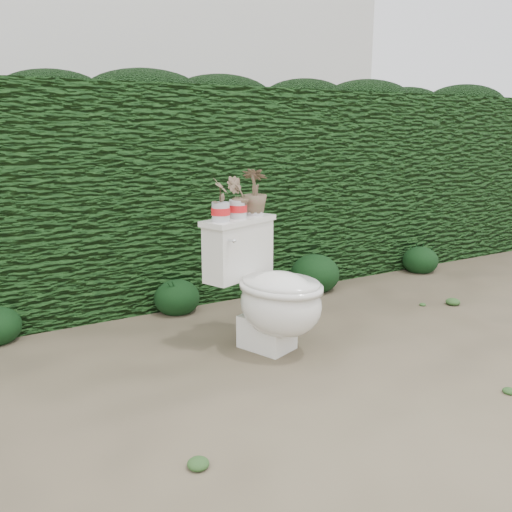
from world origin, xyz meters
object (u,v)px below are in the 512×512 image
toilet (270,292)px  potted_plant_center (238,199)px  potted_plant_left (221,201)px  potted_plant_right (255,193)px

toilet → potted_plant_center: 0.59m
potted_plant_left → potted_plant_right: potted_plant_right is taller
toilet → potted_plant_center: (-0.09, 0.22, 0.54)m
potted_plant_center → potted_plant_right: potted_plant_right is taller
toilet → potted_plant_center: potted_plant_center is taller
potted_plant_left → toilet: bearing=-89.2°
toilet → potted_plant_left: 0.61m
potted_plant_center → potted_plant_right: 0.16m
potted_plant_left → potted_plant_right: 0.31m
potted_plant_right → potted_plant_center: bearing=62.5°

